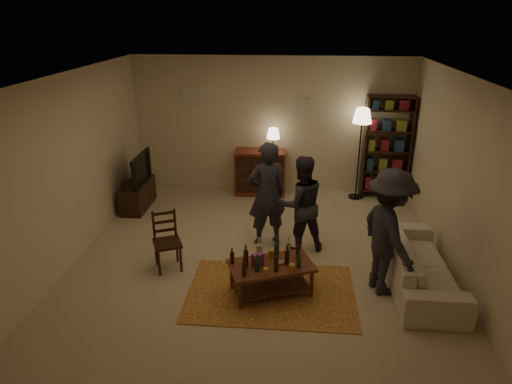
# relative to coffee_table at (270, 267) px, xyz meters

# --- Properties ---
(floor) EXTENTS (6.00, 6.00, 0.00)m
(floor) POSITION_rel_coffee_table_xyz_m (-0.20, 0.82, -0.39)
(floor) COLOR #C6B793
(floor) RESTS_ON ground
(room_shell) EXTENTS (6.00, 6.00, 6.00)m
(room_shell) POSITION_rel_coffee_table_xyz_m (-0.85, 3.80, 1.42)
(room_shell) COLOR beige
(room_shell) RESTS_ON ground
(rug) EXTENTS (2.20, 1.50, 0.01)m
(rug) POSITION_rel_coffee_table_xyz_m (0.01, 0.00, -0.39)
(rug) COLOR maroon
(rug) RESTS_ON ground
(coffee_table) EXTENTS (1.21, 0.92, 0.78)m
(coffee_table) POSITION_rel_coffee_table_xyz_m (0.00, 0.00, 0.00)
(coffee_table) COLOR brown
(coffee_table) RESTS_ON ground
(dining_chair) EXTENTS (0.50, 0.50, 0.87)m
(dining_chair) POSITION_rel_coffee_table_xyz_m (-1.52, 0.55, 0.06)
(dining_chair) COLOR black
(dining_chair) RESTS_ON ground
(tv_stand) EXTENTS (0.40, 1.00, 1.06)m
(tv_stand) POSITION_rel_coffee_table_xyz_m (-2.65, 2.62, -0.01)
(tv_stand) COLOR black
(tv_stand) RESTS_ON ground
(dresser) EXTENTS (1.00, 0.50, 1.36)m
(dresser) POSITION_rel_coffee_table_xyz_m (-0.40, 3.53, 0.08)
(dresser) COLOR maroon
(dresser) RESTS_ON ground
(bookshelf) EXTENTS (0.90, 0.34, 2.02)m
(bookshelf) POSITION_rel_coffee_table_xyz_m (2.04, 3.60, 0.64)
(bookshelf) COLOR black
(bookshelf) RESTS_ON ground
(floor_lamp) EXTENTS (0.36, 0.36, 1.80)m
(floor_lamp) POSITION_rel_coffee_table_xyz_m (1.52, 3.47, 1.14)
(floor_lamp) COLOR black
(floor_lamp) RESTS_ON ground
(sofa) EXTENTS (0.81, 2.08, 0.61)m
(sofa) POSITION_rel_coffee_table_xyz_m (2.00, 0.42, -0.09)
(sofa) COLOR beige
(sofa) RESTS_ON ground
(person_left) EXTENTS (0.72, 0.61, 1.68)m
(person_left) POSITION_rel_coffee_table_xyz_m (-0.14, 1.41, 0.45)
(person_left) COLOR #282830
(person_left) RESTS_ON ground
(person_right) EXTENTS (0.89, 0.78, 1.53)m
(person_right) POSITION_rel_coffee_table_xyz_m (0.39, 1.25, 0.37)
(person_right) COLOR #28272F
(person_right) RESTS_ON ground
(person_by_sofa) EXTENTS (0.94, 1.24, 1.70)m
(person_by_sofa) POSITION_rel_coffee_table_xyz_m (1.50, 0.22, 0.46)
(person_by_sofa) COLOR #26272E
(person_by_sofa) RESTS_ON ground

